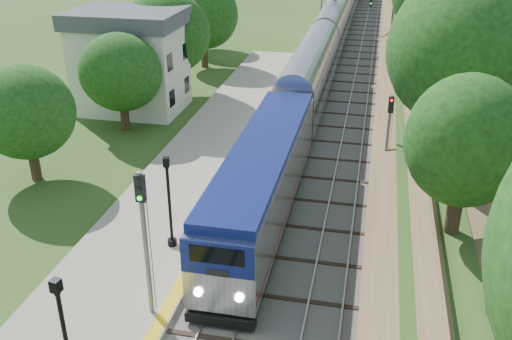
% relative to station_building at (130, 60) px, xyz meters
% --- Properties ---
extents(trackbed, '(9.50, 170.00, 0.28)m').
position_rel_station_building_xyz_m(trackbed, '(16.00, 30.00, -4.02)').
color(trackbed, '#4C4944').
rests_on(trackbed, ground).
extents(platform, '(6.40, 68.00, 0.38)m').
position_rel_station_building_xyz_m(platform, '(8.80, -14.00, -3.90)').
color(platform, gray).
rests_on(platform, ground).
extents(yellow_stripe, '(0.55, 68.00, 0.01)m').
position_rel_station_building_xyz_m(yellow_stripe, '(11.65, -14.00, -3.70)').
color(yellow_stripe, gold).
rests_on(yellow_stripe, platform).
extents(embankment, '(10.64, 170.00, 11.70)m').
position_rel_station_building_xyz_m(embankment, '(24.35, 30.00, -2.14)').
color(embankment, brown).
rests_on(embankment, ground).
extents(station_building, '(8.60, 6.60, 8.00)m').
position_rel_station_building_xyz_m(station_building, '(0.00, 0.00, 0.00)').
color(station_building, white).
rests_on(station_building, ground).
extents(signal_gantry, '(8.40, 0.38, 6.20)m').
position_rel_station_building_xyz_m(signal_gantry, '(16.47, 24.99, 0.73)').
color(signal_gantry, slate).
rests_on(signal_gantry, ground).
extents(trees_behind_platform, '(7.82, 53.32, 7.21)m').
position_rel_station_building_xyz_m(trees_behind_platform, '(2.83, -9.33, 0.44)').
color(trees_behind_platform, '#332316').
rests_on(trees_behind_platform, ground).
extents(train, '(2.94, 138.09, 4.32)m').
position_rel_station_building_xyz_m(train, '(14.00, 43.55, -1.87)').
color(train, black).
rests_on(train, trackbed).
extents(lamppost_far, '(0.46, 0.46, 4.68)m').
position_rel_station_building_xyz_m(lamppost_far, '(10.22, -19.37, -1.62)').
color(lamppost_far, black).
rests_on(lamppost_far, platform).
extents(signal_platform, '(0.37, 0.29, 6.34)m').
position_rel_station_building_xyz_m(signal_platform, '(11.10, -24.27, 0.18)').
color(signal_platform, slate).
rests_on(signal_platform, platform).
extents(signal_farside, '(0.31, 0.25, 5.69)m').
position_rel_station_building_xyz_m(signal_farside, '(20.20, -10.30, -0.49)').
color(signal_farside, slate).
rests_on(signal_farside, ground).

